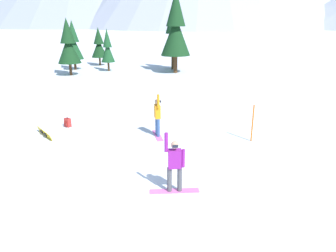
# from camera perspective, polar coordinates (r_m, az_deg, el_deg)

# --- Properties ---
(ground_plane) EXTENTS (800.00, 800.00, 0.00)m
(ground_plane) POSITION_cam_1_polar(r_m,az_deg,el_deg) (11.49, -12.90, -8.80)
(ground_plane) COLOR silver
(snowboarder_foreground) EXTENTS (1.60, 0.60, 1.98)m
(snowboarder_foreground) POSITION_cam_1_polar(r_m,az_deg,el_deg) (9.90, 1.19, -6.93)
(snowboarder_foreground) COLOR pink
(snowboarder_foreground) RESTS_ON ground_plane
(snowboarder_midground) EXTENTS (0.78, 1.50, 2.03)m
(snowboarder_midground) POSITION_cam_1_polar(r_m,az_deg,el_deg) (14.62, -1.90, 1.80)
(snowboarder_midground) COLOR pink
(snowboarder_midground) RESTS_ON ground_plane
(loose_snowboard_near_left) EXTENTS (1.44, 1.37, 0.28)m
(loose_snowboard_near_left) POSITION_cam_1_polar(r_m,az_deg,el_deg) (15.90, -21.23, -1.21)
(loose_snowboard_near_left) COLOR yellow
(loose_snowboard_near_left) RESTS_ON ground_plane
(backpack_red) EXTENTS (0.38, 0.36, 0.47)m
(backpack_red) POSITION_cam_1_polar(r_m,az_deg,el_deg) (16.86, -17.50, 0.58)
(backpack_red) COLOR red
(backpack_red) RESTS_ON ground_plane
(trail_marker_pole) EXTENTS (0.06, 0.06, 1.67)m
(trail_marker_pole) POSITION_cam_1_polar(r_m,az_deg,el_deg) (14.50, 14.86, 0.48)
(trail_marker_pole) COLOR orange
(trail_marker_pole) RESTS_ON ground_plane
(pine_tree_twin) EXTENTS (1.93, 1.93, 5.04)m
(pine_tree_twin) POSITION_cam_1_polar(r_m,az_deg,el_deg) (35.62, -16.58, 14.01)
(pine_tree_twin) COLOR #472D19
(pine_tree_twin) RESTS_ON ground_plane
(pine_tree_tall) EXTENTS (1.78, 1.78, 4.25)m
(pine_tree_tall) POSITION_cam_1_polar(r_m,az_deg,el_deg) (38.30, -12.25, 13.98)
(pine_tree_tall) COLOR #472D19
(pine_tree_tall) RESTS_ON ground_plane
(pine_tree_leaning) EXTENTS (2.14, 2.14, 5.27)m
(pine_tree_leaning) POSITION_cam_1_polar(r_m,az_deg,el_deg) (32.06, -17.40, 13.71)
(pine_tree_leaning) COLOR #472D19
(pine_tree_leaning) RESTS_ON ground_plane
(pine_tree_broad) EXTENTS (2.41, 2.41, 6.48)m
(pine_tree_broad) POSITION_cam_1_polar(r_m,az_deg,el_deg) (34.49, 0.90, 15.92)
(pine_tree_broad) COLOR #472D19
(pine_tree_broad) RESTS_ON ground_plane
(pine_tree_slender) EXTENTS (1.38, 1.38, 4.24)m
(pine_tree_slender) POSITION_cam_1_polar(r_m,az_deg,el_deg) (33.89, -10.75, 13.48)
(pine_tree_slender) COLOR #472D19
(pine_tree_slender) RESTS_ON ground_plane
(pine_tree_young) EXTENTS (2.89, 2.89, 7.85)m
(pine_tree_young) POSITION_cam_1_polar(r_m,az_deg,el_deg) (32.06, 1.39, 17.04)
(pine_tree_young) COLOR #472D19
(pine_tree_young) RESTS_ON ground_plane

